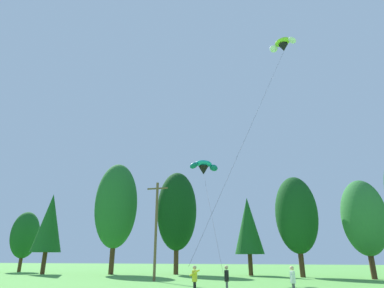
{
  "coord_description": "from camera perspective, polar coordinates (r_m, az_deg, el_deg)",
  "views": [
    {
      "loc": [
        2.46,
        4.49,
        2.12
      ],
      "look_at": [
        -2.97,
        24.05,
        9.36
      ],
      "focal_mm": 29.81,
      "sensor_mm": 36.0,
      "label": 1
    }
  ],
  "objects": [
    {
      "name": "treeline_tree_c",
      "position": [
        50.4,
        -24.11,
        -12.71
      ],
      "size": [
        3.97,
        3.97,
        10.79
      ],
      "color": "#472D19",
      "rests_on": "ground_plane"
    },
    {
      "name": "kite_flyer_near",
      "position": [
        19.42,
        0.47,
        -22.95
      ],
      "size": [
        0.58,
        0.62,
        1.69
      ],
      "color": "black",
      "rests_on": "ground_plane"
    },
    {
      "name": "kite_flyer_mid",
      "position": [
        19.74,
        6.23,
        -22.82
      ],
      "size": [
        0.29,
        0.59,
        1.69
      ],
      "color": "#4C4C51",
      "rests_on": "ground_plane"
    },
    {
      "name": "treeline_tree_g",
      "position": [
        41.33,
        18.16,
        -11.88
      ],
      "size": [
        4.93,
        4.93,
        11.6
      ],
      "color": "#472D19",
      "rests_on": "ground_plane"
    },
    {
      "name": "treeline_tree_f",
      "position": [
        43.69,
        10.02,
        -14.15
      ],
      "size": [
        3.74,
        3.74,
        9.71
      ],
      "color": "#472D19",
      "rests_on": "ground_plane"
    },
    {
      "name": "treeline_tree_e",
      "position": [
        46.01,
        -2.73,
        -11.81
      ],
      "size": [
        5.53,
        5.53,
        13.83
      ],
      "color": "#472D19",
      "rests_on": "ground_plane"
    },
    {
      "name": "treeline_tree_d",
      "position": [
        47.45,
        -13.41,
        -10.58
      ],
      "size": [
        5.89,
        5.89,
        15.14
      ],
      "color": "#472D19",
      "rests_on": "ground_plane"
    },
    {
      "name": "treeline_tree_b",
      "position": [
        59.87,
        -27.7,
        -14.19
      ],
      "size": [
        4.29,
        4.29,
        9.22
      ],
      "color": "#472D19",
      "rests_on": "ground_plane"
    },
    {
      "name": "parafoil_kite_high_lime_white",
      "position": [
        37.39,
        15.95,
        16.71
      ],
      "size": [
        8.75,
        12.86,
        22.89
      ],
      "color": "#93D633"
    },
    {
      "name": "parafoil_kite_mid_teal",
      "position": [
        36.97,
        2.11,
        -4.14
      ],
      "size": [
        6.35,
        16.73,
        11.7
      ],
      "color": "teal"
    },
    {
      "name": "utility_pole",
      "position": [
        32.96,
        -6.46,
        -14.52
      ],
      "size": [
        2.2,
        0.26,
        9.47
      ],
      "color": "brown",
      "rests_on": "ground_plane"
    },
    {
      "name": "treeline_tree_h",
      "position": [
        40.47,
        28.38,
        -11.45
      ],
      "size": [
        4.6,
        4.6,
        10.38
      ],
      "color": "#472D19",
      "rests_on": "ground_plane"
    },
    {
      "name": "kite_flyer_far",
      "position": [
        19.03,
        17.61,
        -22.21
      ],
      "size": [
        0.28,
        0.58,
        1.69
      ],
      "color": "#4C4C51",
      "rests_on": "ground_plane"
    }
  ]
}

